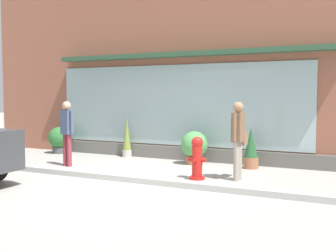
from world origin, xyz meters
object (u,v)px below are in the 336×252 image
(pedestrian_with_handbag, at_px, (238,135))
(potted_plant_doorstep, at_px, (194,146))
(fire_hydrant, at_px, (197,158))
(potted_plant_trailing_edge, at_px, (59,139))
(pedestrian_passerby, at_px, (67,129))
(potted_plant_window_center, at_px, (251,149))
(potted_plant_near_hydrant, at_px, (127,138))

(pedestrian_with_handbag, bearing_deg, potted_plant_doorstep, 51.88)
(fire_hydrant, bearing_deg, potted_plant_doorstep, 114.83)
(potted_plant_doorstep, bearing_deg, potted_plant_trailing_edge, 179.40)
(pedestrian_passerby, xyz_separation_m, potted_plant_window_center, (4.18, 1.74, -0.46))
(potted_plant_doorstep, bearing_deg, potted_plant_window_center, 0.53)
(fire_hydrant, bearing_deg, potted_plant_trailing_edge, 160.81)
(pedestrian_passerby, height_order, potted_plant_window_center, pedestrian_passerby)
(potted_plant_doorstep, xyz_separation_m, potted_plant_near_hydrant, (-2.22, 0.29, 0.09))
(pedestrian_passerby, distance_m, potted_plant_trailing_edge, 2.58)
(potted_plant_trailing_edge, height_order, potted_plant_near_hydrant, potted_plant_near_hydrant)
(potted_plant_window_center, bearing_deg, potted_plant_trailing_edge, 179.68)
(potted_plant_near_hydrant, bearing_deg, pedestrian_passerby, -103.36)
(potted_plant_trailing_edge, bearing_deg, fire_hydrant, -19.19)
(pedestrian_passerby, height_order, potted_plant_near_hydrant, pedestrian_passerby)
(pedestrian_with_handbag, bearing_deg, potted_plant_near_hydrant, 69.49)
(potted_plant_doorstep, distance_m, potted_plant_window_center, 1.48)
(fire_hydrant, xyz_separation_m, potted_plant_doorstep, (-0.84, 1.81, 0.00))
(potted_plant_doorstep, height_order, potted_plant_window_center, potted_plant_window_center)
(potted_plant_trailing_edge, height_order, potted_plant_doorstep, potted_plant_doorstep)
(potted_plant_doorstep, bearing_deg, fire_hydrant, -65.17)
(pedestrian_passerby, distance_m, potted_plant_window_center, 4.55)
(fire_hydrant, bearing_deg, pedestrian_passerby, 178.66)
(pedestrian_passerby, height_order, potted_plant_trailing_edge, pedestrian_passerby)
(fire_hydrant, height_order, pedestrian_with_handbag, pedestrian_with_handbag)
(potted_plant_window_center, bearing_deg, potted_plant_doorstep, -179.47)
(potted_plant_doorstep, distance_m, potted_plant_near_hydrant, 2.24)
(pedestrian_with_handbag, relative_size, pedestrian_passerby, 1.01)
(potted_plant_trailing_edge, bearing_deg, potted_plant_window_center, -0.32)
(potted_plant_trailing_edge, relative_size, potted_plant_doorstep, 0.95)
(pedestrian_passerby, relative_size, potted_plant_window_center, 1.62)
(potted_plant_window_center, bearing_deg, fire_hydrant, -109.49)
(potted_plant_window_center, bearing_deg, potted_plant_near_hydrant, 175.70)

